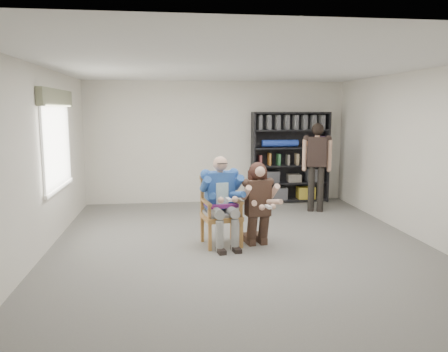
{
  "coord_description": "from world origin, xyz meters",
  "views": [
    {
      "loc": [
        -1.12,
        -6.58,
        2.16
      ],
      "look_at": [
        -0.2,
        0.6,
        1.05
      ],
      "focal_mm": 35.0,
      "sensor_mm": 36.0,
      "label": 1
    }
  ],
  "objects": [
    {
      "name": "standing_man",
      "position": [
        1.98,
        2.22,
        0.93
      ],
      "size": [
        0.65,
        0.49,
        1.87
      ],
      "primitive_type": null,
      "rotation": [
        0.0,
        0.0,
        -0.32
      ],
      "color": "black",
      "rests_on": "floor"
    },
    {
      "name": "seated_man",
      "position": [
        -0.3,
        0.15,
        0.72
      ],
      "size": [
        0.75,
        0.95,
        1.44
      ],
      "primitive_type": null,
      "rotation": [
        0.0,
        0.0,
        0.16
      ],
      "color": "navy",
      "rests_on": "floor"
    },
    {
      "name": "window_left",
      "position": [
        -2.95,
        1.0,
        1.63
      ],
      "size": [
        0.16,
        2.0,
        1.75
      ],
      "primitive_type": null,
      "color": "white",
      "rests_on": "room_shell"
    },
    {
      "name": "armchair",
      "position": [
        -0.3,
        0.15,
        0.55
      ],
      "size": [
        0.74,
        0.72,
        1.11
      ],
      "primitive_type": null,
      "rotation": [
        0.0,
        0.0,
        0.16
      ],
      "color": "#AB7F38",
      "rests_on": "floor"
    },
    {
      "name": "kneeling_woman",
      "position": [
        0.28,
        0.03,
        0.66
      ],
      "size": [
        0.69,
        0.96,
        1.32
      ],
      "primitive_type": null,
      "rotation": [
        0.0,
        0.0,
        0.16
      ],
      "color": "#36251A",
      "rests_on": "floor"
    },
    {
      "name": "floor",
      "position": [
        0.0,
        0.0,
        0.0
      ],
      "size": [
        6.0,
        7.0,
        0.01
      ],
      "primitive_type": "cube",
      "color": "slate",
      "rests_on": "ground"
    },
    {
      "name": "room_shell",
      "position": [
        0.0,
        0.0,
        1.4
      ],
      "size": [
        6.0,
        7.0,
        2.8
      ],
      "primitive_type": null,
      "color": "silver",
      "rests_on": "ground"
    },
    {
      "name": "bookshelf",
      "position": [
        1.7,
        3.28,
        1.05
      ],
      "size": [
        1.8,
        0.38,
        2.1
      ],
      "primitive_type": null,
      "color": "black",
      "rests_on": "floor"
    }
  ]
}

